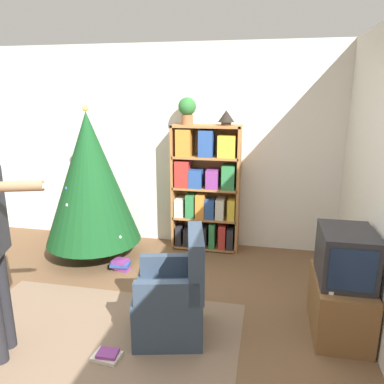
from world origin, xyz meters
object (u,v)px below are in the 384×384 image
table_lamp (226,117)px  christmas_tree (90,179)px  potted_plant (187,109)px  television (346,256)px  armchair (173,300)px  bookshelf (205,189)px

table_lamp → christmas_tree: bearing=-160.9°
potted_plant → television: bearing=-43.0°
television → table_lamp: size_ratio=2.73×
armchair → bookshelf: bearing=168.6°
christmas_tree → table_lamp: christmas_tree is taller
bookshelf → table_lamp: (0.25, 0.01, 0.91)m
television → armchair: 1.47m
television → table_lamp: table_lamp is taller
armchair → potted_plant: size_ratio=2.80×
christmas_tree → potted_plant: size_ratio=5.66×
television → christmas_tree: size_ratio=0.29×
christmas_tree → armchair: size_ratio=2.02×
television → potted_plant: bearing=137.0°
bookshelf → potted_plant: size_ratio=4.91×
christmas_tree → armchair: (1.35, -1.32, -0.68)m
television → armchair: size_ratio=0.59×
bookshelf → christmas_tree: bearing=-158.0°
christmas_tree → potted_plant: bearing=26.6°
television → potted_plant: size_ratio=1.66×
armchair → table_lamp: size_ratio=4.60×
bookshelf → television: bearing=-47.2°
bookshelf → television: size_ratio=2.96×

